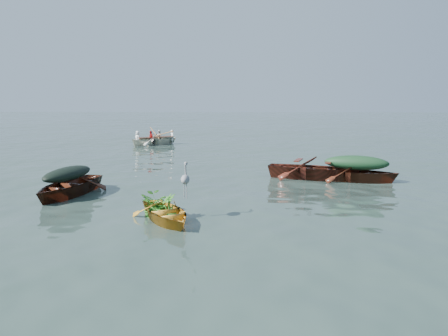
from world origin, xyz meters
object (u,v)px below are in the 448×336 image
at_px(green_tarp_boat, 355,181).
at_px(rowed_boat, 155,145).
at_px(open_wooden_boat, 313,179).
at_px(heron, 185,185).
at_px(yellow_dinghy, 166,221).
at_px(dark_covered_boat, 69,196).

distance_m(green_tarp_boat, rowed_boat, 15.00).
bearing_deg(open_wooden_boat, heron, 161.87).
height_order(yellow_dinghy, heron, heron).
relative_size(dark_covered_boat, rowed_boat, 0.98).
height_order(yellow_dinghy, rowed_boat, rowed_boat).
bearing_deg(green_tarp_boat, dark_covered_boat, 120.68).
bearing_deg(open_wooden_boat, yellow_dinghy, 160.47).
relative_size(green_tarp_boat, heron, 4.42).
height_order(green_tarp_boat, open_wooden_boat, open_wooden_boat).
xyz_separation_m(yellow_dinghy, rowed_boat, (-3.51, 16.85, 0.00)).
bearing_deg(green_tarp_boat, yellow_dinghy, 146.54).
bearing_deg(heron, dark_covered_boat, 120.50).
relative_size(yellow_dinghy, dark_covered_boat, 0.73).
bearing_deg(dark_covered_boat, yellow_dinghy, -24.80).
distance_m(open_wooden_boat, heron, 6.76).
distance_m(open_wooden_boat, rowed_boat, 13.80).
relative_size(dark_covered_boat, green_tarp_boat, 0.98).
relative_size(dark_covered_boat, open_wooden_boat, 0.86).
distance_m(yellow_dinghy, dark_covered_boat, 4.36).
xyz_separation_m(dark_covered_boat, green_tarp_boat, (9.46, 2.60, 0.00)).
height_order(dark_covered_boat, open_wooden_boat, open_wooden_boat).
height_order(yellow_dinghy, dark_covered_boat, dark_covered_boat).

